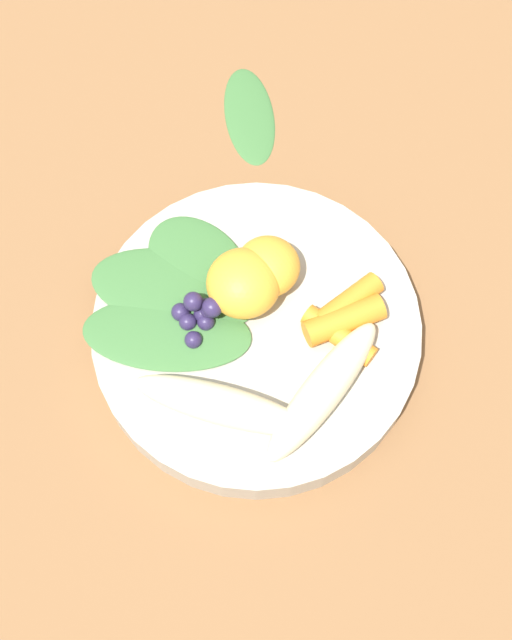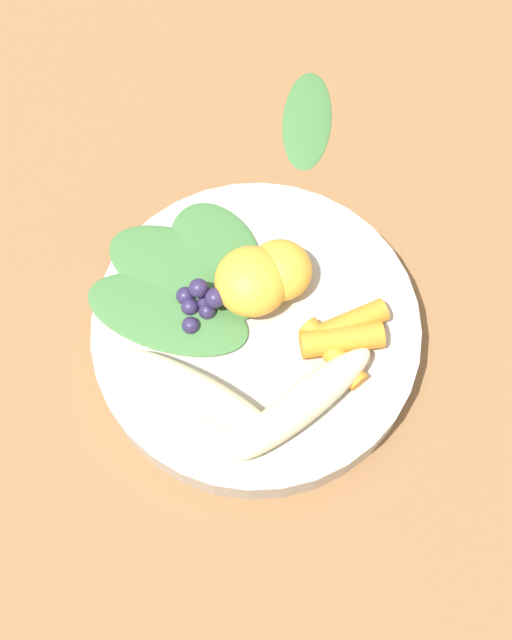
% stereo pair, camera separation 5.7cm
% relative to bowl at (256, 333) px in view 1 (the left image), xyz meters
% --- Properties ---
extents(ground_plane, '(2.40, 2.40, 0.00)m').
position_rel_bowl_xyz_m(ground_plane, '(0.00, 0.00, -0.02)').
color(ground_plane, brown).
extents(bowl, '(0.24, 0.24, 0.03)m').
position_rel_bowl_xyz_m(bowl, '(0.00, 0.00, 0.00)').
color(bowl, '#B2AD9E').
rests_on(bowl, ground_plane).
extents(banana_peeled_left, '(0.11, 0.10, 0.03)m').
position_rel_bowl_xyz_m(banana_peeled_left, '(-0.05, -0.05, 0.03)').
color(banana_peeled_left, beige).
rests_on(banana_peeled_left, bowl).
extents(banana_peeled_right, '(0.06, 0.13, 0.03)m').
position_rel_bowl_xyz_m(banana_peeled_right, '(-0.06, 0.02, 0.03)').
color(banana_peeled_right, beige).
rests_on(banana_peeled_right, bowl).
extents(orange_segment_near, '(0.05, 0.05, 0.04)m').
position_rel_bowl_xyz_m(orange_segment_near, '(0.02, 0.01, 0.04)').
color(orange_segment_near, '#F4A833').
rests_on(orange_segment_near, bowl).
extents(orange_segment_far, '(0.05, 0.05, 0.04)m').
position_rel_bowl_xyz_m(orange_segment_far, '(0.04, -0.01, 0.03)').
color(orange_segment_far, '#F4A833').
rests_on(orange_segment_far, bowl).
extents(carrot_front, '(0.05, 0.05, 0.02)m').
position_rel_bowl_xyz_m(carrot_front, '(-0.01, -0.06, 0.02)').
color(carrot_front, orange).
rests_on(carrot_front, bowl).
extents(carrot_mid_left, '(0.04, 0.06, 0.02)m').
position_rel_bowl_xyz_m(carrot_mid_left, '(0.00, -0.06, 0.03)').
color(carrot_mid_left, orange).
rests_on(carrot_mid_left, bowl).
extents(carrot_mid_right, '(0.05, 0.05, 0.02)m').
position_rel_bowl_xyz_m(carrot_mid_right, '(0.01, -0.07, 0.02)').
color(carrot_mid_right, orange).
rests_on(carrot_mid_right, bowl).
extents(blueberry_pile, '(0.04, 0.04, 0.03)m').
position_rel_bowl_xyz_m(blueberry_pile, '(0.01, 0.04, 0.03)').
color(blueberry_pile, '#2D234C').
rests_on(blueberry_pile, bowl).
extents(kale_leaf_left, '(0.11, 0.11, 0.01)m').
position_rel_bowl_xyz_m(kale_leaf_left, '(0.05, 0.04, 0.02)').
color(kale_leaf_left, '#3D7038').
rests_on(kale_leaf_left, bowl).
extents(kale_leaf_right, '(0.09, 0.14, 0.01)m').
position_rel_bowl_xyz_m(kale_leaf_right, '(0.03, 0.06, 0.02)').
color(kale_leaf_right, '#3D7038').
rests_on(kale_leaf_right, bowl).
extents(kale_leaf_rear, '(0.07, 0.13, 0.01)m').
position_rel_bowl_xyz_m(kale_leaf_rear, '(-0.01, 0.06, 0.02)').
color(kale_leaf_rear, '#3D7038').
rests_on(kale_leaf_rear, bowl).
extents(kale_leaf_stray, '(0.10, 0.06, 0.01)m').
position_rel_bowl_xyz_m(kale_leaf_stray, '(0.20, 0.01, -0.01)').
color(kale_leaf_stray, '#3D7038').
rests_on(kale_leaf_stray, ground_plane).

